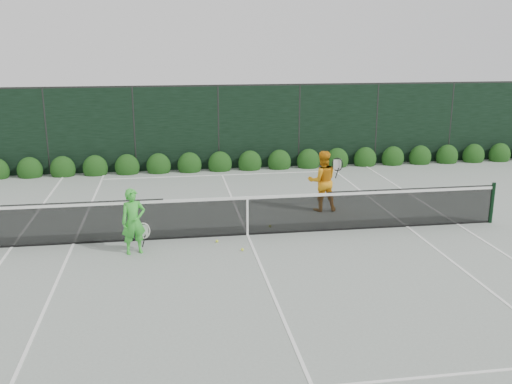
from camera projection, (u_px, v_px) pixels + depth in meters
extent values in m
plane|color=gray|center=(248.00, 235.00, 13.93)|extent=(80.00, 80.00, 0.00)
cylinder|color=black|center=(492.00, 203.00, 14.74)|extent=(0.10, 0.10, 1.07)
cube|color=black|center=(68.00, 224.00, 13.17)|extent=(4.40, 0.01, 1.02)
cube|color=black|center=(247.00, 216.00, 13.80)|extent=(4.00, 0.01, 0.96)
cube|color=black|center=(411.00, 208.00, 14.42)|extent=(4.40, 0.01, 1.02)
cube|color=white|center=(247.00, 198.00, 13.68)|extent=(12.80, 0.03, 0.07)
cube|color=black|center=(248.00, 234.00, 13.92)|extent=(12.80, 0.02, 0.04)
cube|color=white|center=(247.00, 217.00, 13.81)|extent=(0.05, 0.03, 0.91)
imported|color=green|center=(133.00, 221.00, 12.58)|extent=(0.62, 0.49, 1.48)
torus|color=silver|center=(143.00, 231.00, 12.77)|extent=(0.30, 0.05, 0.30)
cylinder|color=black|center=(144.00, 241.00, 12.84)|extent=(0.10, 0.03, 0.30)
imported|color=orange|center=(322.00, 181.00, 15.72)|extent=(0.84, 0.66, 1.69)
torus|color=black|center=(337.00, 164.00, 15.46)|extent=(0.29, 0.14, 0.30)
cylinder|color=black|center=(337.00, 173.00, 15.52)|extent=(0.10, 0.03, 0.30)
cube|color=white|center=(12.00, 247.00, 13.11)|extent=(0.06, 23.77, 0.01)
cube|color=white|center=(457.00, 224.00, 14.74)|extent=(0.06, 23.77, 0.01)
cube|color=white|center=(73.00, 244.00, 13.31)|extent=(0.06, 23.77, 0.01)
cube|color=white|center=(407.00, 227.00, 14.54)|extent=(0.06, 23.77, 0.01)
cube|color=white|center=(210.00, 147.00, 25.26)|extent=(11.03, 0.06, 0.01)
cube|color=white|center=(222.00, 175.00, 20.03)|extent=(8.23, 0.06, 0.01)
cube|color=white|center=(248.00, 235.00, 13.93)|extent=(0.06, 12.80, 0.01)
cube|color=black|center=(218.00, 128.00, 20.69)|extent=(32.00, 0.06, 3.00)
cube|color=#262826|center=(218.00, 85.00, 20.29)|extent=(32.00, 0.06, 0.06)
cylinder|color=#262826|center=(46.00, 132.00, 19.80)|extent=(0.08, 0.08, 3.00)
cylinder|color=#262826|center=(134.00, 130.00, 20.25)|extent=(0.08, 0.08, 3.00)
cylinder|color=#262826|center=(218.00, 128.00, 20.69)|extent=(0.08, 0.08, 3.00)
cylinder|color=#262826|center=(299.00, 126.00, 21.14)|extent=(0.08, 0.08, 3.00)
cylinder|color=#262826|center=(376.00, 124.00, 21.59)|extent=(0.08, 0.08, 3.00)
cylinder|color=#262826|center=(450.00, 123.00, 22.03)|extent=(0.08, 0.08, 3.00)
ellipsoid|color=#13360E|center=(30.00, 170.00, 19.70)|extent=(0.86, 0.65, 0.94)
ellipsoid|color=#13360E|center=(63.00, 169.00, 19.87)|extent=(0.86, 0.65, 0.94)
ellipsoid|color=#13360E|center=(95.00, 168.00, 20.03)|extent=(0.86, 0.65, 0.94)
ellipsoid|color=#13360E|center=(127.00, 167.00, 20.20)|extent=(0.86, 0.65, 0.94)
ellipsoid|color=#13360E|center=(159.00, 166.00, 20.36)|extent=(0.86, 0.65, 0.94)
ellipsoid|color=#13360E|center=(190.00, 165.00, 20.52)|extent=(0.86, 0.65, 0.94)
ellipsoid|color=#13360E|center=(220.00, 164.00, 20.69)|extent=(0.86, 0.65, 0.94)
ellipsoid|color=#13360E|center=(250.00, 163.00, 20.85)|extent=(0.86, 0.65, 0.94)
ellipsoid|color=#13360E|center=(279.00, 162.00, 21.02)|extent=(0.86, 0.65, 0.94)
ellipsoid|color=#13360E|center=(308.00, 161.00, 21.18)|extent=(0.86, 0.65, 0.94)
ellipsoid|color=#13360E|center=(337.00, 160.00, 21.34)|extent=(0.86, 0.65, 0.94)
ellipsoid|color=#13360E|center=(365.00, 159.00, 21.51)|extent=(0.86, 0.65, 0.94)
ellipsoid|color=#13360E|center=(393.00, 158.00, 21.67)|extent=(0.86, 0.65, 0.94)
ellipsoid|color=#13360E|center=(420.00, 158.00, 21.84)|extent=(0.86, 0.65, 0.94)
ellipsoid|color=#13360E|center=(447.00, 157.00, 22.00)|extent=(0.86, 0.65, 0.94)
ellipsoid|color=#13360E|center=(473.00, 156.00, 22.16)|extent=(0.86, 0.65, 0.94)
ellipsoid|color=#13360E|center=(500.00, 155.00, 22.33)|extent=(0.86, 0.65, 0.94)
sphere|color=#E8F737|center=(270.00, 226.00, 14.49)|extent=(0.07, 0.07, 0.07)
sphere|color=#E8F737|center=(242.00, 250.00, 12.88)|extent=(0.07, 0.07, 0.07)
sphere|color=#E8F737|center=(217.00, 241.00, 13.41)|extent=(0.07, 0.07, 0.07)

